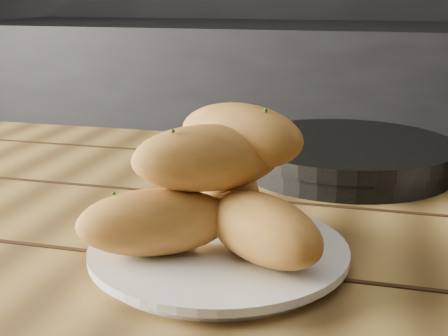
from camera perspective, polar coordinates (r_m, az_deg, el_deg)
counter at (r=2.06m, az=15.76°, el=-0.25°), size 2.80×0.60×0.90m
table at (r=0.73m, az=0.98°, el=-12.39°), size 1.59×0.89×0.75m
plate at (r=0.61m, az=-0.49°, el=-7.80°), size 0.25×0.25×0.02m
bread_rolls at (r=0.59m, az=-0.57°, el=-1.91°), size 0.25×0.22×0.13m
skillet at (r=0.92m, az=11.18°, el=1.16°), size 0.43×0.31×0.05m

